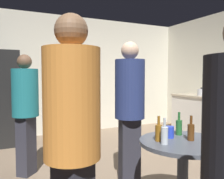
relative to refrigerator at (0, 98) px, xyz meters
The scene contains 15 objects.
ground_plane 2.96m from the refrigerator, 51.78° to the right, with size 5.20×5.20×0.10m, color #7A6651.
wall_back 1.84m from the refrigerator, 13.95° to the left, with size 5.32×0.06×2.70m, color beige.
refrigerator is the anchor object (origin of this frame).
kitchen_counter 4.29m from the refrigerator, 19.93° to the right, with size 0.64×1.89×0.90m.
kettle 4.14m from the refrigerator, 16.79° to the right, with size 0.24×0.17×0.18m.
wine_bottle_on_counter 4.28m from the refrigerator, 21.28° to the right, with size 0.08×0.08×0.31m.
foreground_table 3.65m from the refrigerator, 65.63° to the right, with size 0.80×0.80×0.73m.
beer_bottle_amber 3.48m from the refrigerator, 68.22° to the right, with size 0.06×0.06×0.23m.
beer_bottle_brown 3.69m from the refrigerator, 64.79° to the right, with size 0.06×0.06×0.23m.
beer_bottle_green 3.53m from the refrigerator, 62.75° to the right, with size 0.06×0.06×0.23m.
beer_bottle_clear 3.57m from the refrigerator, 68.99° to the right, with size 0.06×0.06×0.23m.
plastic_cup_blue 3.50m from the refrigerator, 65.37° to the right, with size 0.08×0.08×0.11m, color blue.
person_in_teal_shirt 1.69m from the refrigerator, 79.68° to the right, with size 0.48×0.48×1.61m.
person_in_orange_shirt 3.61m from the refrigerator, 83.90° to the right, with size 0.45×0.45×1.69m.
person_in_navy_shirt 2.95m from the refrigerator, 63.03° to the right, with size 0.40×0.40×1.71m.
Camera 1 is at (-1.74, -2.74, 1.33)m, focal length 37.61 mm.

